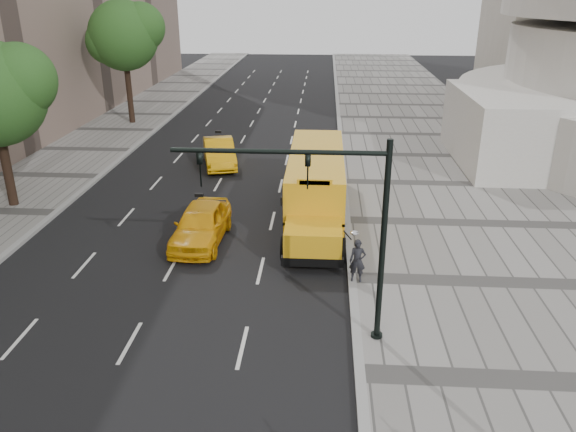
# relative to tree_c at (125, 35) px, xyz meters

# --- Properties ---
(ground) EXTENTS (140.00, 140.00, 0.00)m
(ground) POSITION_rel_tree_c_xyz_m (10.40, -19.23, -6.81)
(ground) COLOR black
(ground) RESTS_ON ground
(sidewalk_museum) EXTENTS (12.00, 140.00, 0.15)m
(sidewalk_museum) POSITION_rel_tree_c_xyz_m (22.40, -19.23, -6.73)
(sidewalk_museum) COLOR gray
(sidewalk_museum) RESTS_ON ground
(curb_museum) EXTENTS (0.30, 140.00, 0.15)m
(curb_museum) POSITION_rel_tree_c_xyz_m (16.40, -19.23, -6.73)
(curb_museum) COLOR gray
(curb_museum) RESTS_ON ground
(curb_far) EXTENTS (0.30, 140.00, 0.15)m
(curb_far) POSITION_rel_tree_c_xyz_m (2.40, -19.23, -6.73)
(curb_far) COLOR gray
(curb_far) RESTS_ON ground
(tree_c) EXTENTS (5.87, 5.22, 9.38)m
(tree_c) POSITION_rel_tree_c_xyz_m (0.00, 0.00, 0.00)
(tree_c) COLOR black
(tree_c) RESTS_ON ground
(school_bus) EXTENTS (2.96, 11.56, 3.19)m
(school_bus) POSITION_rel_tree_c_xyz_m (14.90, -18.35, -5.04)
(school_bus) COLOR gold
(school_bus) RESTS_ON ground
(taxi_near) EXTENTS (2.13, 4.95, 1.67)m
(taxi_near) POSITION_rel_tree_c_xyz_m (10.10, -21.79, -5.98)
(taxi_near) COLOR #EDA30C
(taxi_near) RESTS_ON ground
(taxi_far) EXTENTS (2.94, 5.24, 1.64)m
(taxi_far) POSITION_rel_tree_c_xyz_m (8.87, -10.69, -5.99)
(taxi_far) COLOR #EDA30C
(taxi_far) RESTS_ON ground
(pedestrian) EXTENTS (0.62, 0.43, 1.63)m
(pedestrian) POSITION_rel_tree_c_xyz_m (16.55, -25.07, -5.84)
(pedestrian) COLOR black
(pedestrian) RESTS_ON sidewalk_museum
(traffic_signal) EXTENTS (6.18, 0.36, 6.40)m
(traffic_signal) POSITION_rel_tree_c_xyz_m (15.59, -28.61, -2.72)
(traffic_signal) COLOR black
(traffic_signal) RESTS_ON ground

